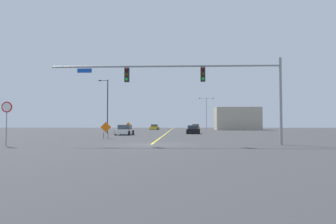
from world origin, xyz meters
The scene contains 13 objects.
ground centered at (0.00, 0.00, 0.00)m, with size 183.24×183.24×0.00m, color #38383A.
road_centre_stripe centered at (0.00, 50.90, 0.00)m, with size 0.16×101.80×0.01m.
traffic_signal_assembly centered at (3.37, -0.01, 4.87)m, with size 17.16×0.44×6.42m.
stop_sign centered at (-9.93, -1.82, 2.16)m, with size 0.76×0.07×3.08m.
street_lamp_mid_right centered at (-9.66, 25.30, 4.76)m, with size 1.57×0.24×8.74m.
street_lamp_near_left centered at (9.59, 58.95, 5.16)m, with size 4.18×0.24×8.70m.
construction_sign_median_near centered at (-5.64, 22.38, 1.11)m, with size 1.16×0.27×1.79m.
construction_sign_right_shoulder centered at (-5.56, 8.46, 1.08)m, with size 1.08×0.30×1.73m.
car_black_near centered at (4.18, 23.73, 0.60)m, with size 2.05×4.60×1.29m.
car_orange_passing centered at (6.26, 54.86, 0.69)m, with size 2.13×4.62×1.43m.
car_white_distant centered at (-5.44, 18.35, 0.63)m, with size 2.14×3.93×1.38m.
car_yellow_mid centered at (-4.30, 53.68, 0.63)m, with size 2.18×4.67×1.37m.
roadside_building_east centered at (16.68, 52.43, 2.81)m, with size 10.96×6.11×5.63m.
Camera 1 is at (2.06, -21.66, 1.54)m, focal length 31.25 mm.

